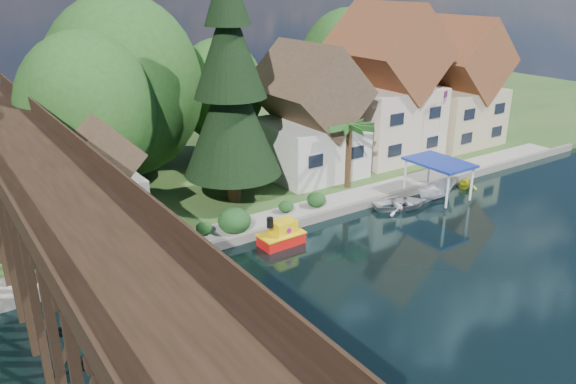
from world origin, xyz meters
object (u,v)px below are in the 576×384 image
object	(u,v)px
house_left	(308,120)
boat_white_a	(401,202)
tugboat	(282,235)
boat_yellow	(466,181)
house_center	(384,92)
house_right	(453,90)
conifer	(230,88)
boat_canopy	(437,183)
trestle_bridge	(47,225)
palm_tree	(350,129)
shed	(99,180)
flagpole	(441,120)

from	to	relation	value
house_left	boat_white_a	world-z (taller)	house_left
tugboat	boat_yellow	bearing A→B (deg)	0.86
house_center	house_right	world-z (taller)	house_center
boat_white_a	boat_yellow	world-z (taller)	boat_yellow
conifer	boat_canopy	xyz separation A→B (m)	(13.79, -7.60, -7.62)
tugboat	boat_yellow	distance (m)	18.43
trestle_bridge	palm_tree	size ratio (longest dim) A/B	7.98
boat_white_a	boat_yellow	size ratio (longest dim) A/B	1.96
palm_tree	conifer	bearing A→B (deg)	163.70
shed	boat_yellow	xyz separation A→B (m)	(27.46, -7.83, -3.25)
trestle_bridge	tugboat	size ratio (longest dim) A/B	14.65
palm_tree	boat_yellow	world-z (taller)	palm_tree
palm_tree	tugboat	distance (m)	11.69
shed	boat_yellow	world-z (taller)	shed
house_center	boat_white_a	size ratio (longest dim) A/B	3.23
house_right	boat_canopy	size ratio (longest dim) A/B	2.55
trestle_bridge	house_left	xyz separation A→B (m)	(23.00, 10.83, -0.21)
house_right	boat_white_a	distance (m)	19.42
conifer	palm_tree	xyz separation A→B (m)	(8.91, -2.60, -3.63)
shed	conifer	distance (m)	10.96
boat_canopy	boat_white_a	bearing A→B (deg)	175.29
boat_canopy	conifer	bearing A→B (deg)	151.16
house_right	palm_tree	xyz separation A→B (m)	(-17.44, -4.75, -0.45)
house_left	shed	bearing A→B (deg)	-175.23
conifer	tugboat	world-z (taller)	conifer
boat_canopy	boat_yellow	world-z (taller)	boat_canopy
trestle_bridge	boat_white_a	size ratio (longest dim) A/B	10.27
house_left	flagpole	size ratio (longest dim) A/B	1.67
house_left	house_center	bearing A→B (deg)	3.18
house_center	conifer	world-z (taller)	conifer
shed	boat_canopy	xyz separation A→B (m)	(23.45, -8.24, -2.48)
house_center	boat_yellow	xyz separation A→B (m)	(0.46, -9.84, -5.84)
palm_tree	flagpole	xyz separation A→B (m)	(10.73, 0.21, -0.78)
house_center	flagpole	distance (m)	5.84
house_right	house_center	bearing A→B (deg)	176.82
palm_tree	boat_white_a	distance (m)	6.91
trestle_bridge	boat_yellow	world-z (taller)	trestle_bridge
palm_tree	house_left	bearing A→B (deg)	96.77
trestle_bridge	house_center	distance (m)	33.96
trestle_bridge	palm_tree	xyz separation A→B (m)	(23.56, 6.08, -0.02)
house_left	boat_white_a	bearing A→B (deg)	-78.65
house_right	boat_canopy	bearing A→B (deg)	-142.18
house_left	boat_canopy	bearing A→B (deg)	-60.78
conifer	boat_yellow	distance (m)	20.95
house_right	boat_white_a	xyz separation A→B (m)	(-16.10, -9.45, -5.33)
boat_white_a	shed	bearing A→B (deg)	87.73
shed	boat_white_a	world-z (taller)	shed
boat_canopy	boat_yellow	bearing A→B (deg)	5.79
house_left	trestle_bridge	bearing A→B (deg)	-154.79
palm_tree	boat_canopy	size ratio (longest dim) A/B	1.13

